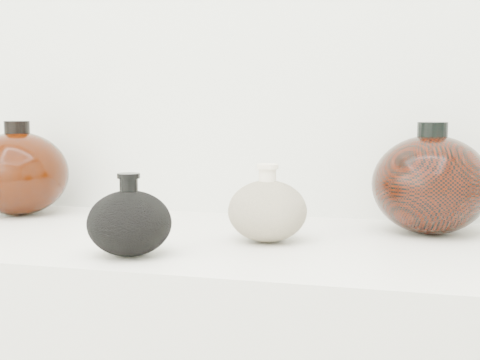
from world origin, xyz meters
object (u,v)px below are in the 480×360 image
(black_gourd_vase, at_px, (129,222))
(left_round_pot, at_px, (19,173))
(right_round_pot, at_px, (431,184))
(cream_gourd_vase, at_px, (267,210))

(black_gourd_vase, xyz_separation_m, left_round_pot, (-0.37, 0.28, 0.03))
(right_round_pot, bearing_deg, left_round_pot, -179.46)
(black_gourd_vase, bearing_deg, left_round_pot, 142.48)
(black_gourd_vase, distance_m, left_round_pot, 0.46)
(right_round_pot, bearing_deg, cream_gourd_vase, -151.07)
(cream_gourd_vase, distance_m, right_round_pot, 0.28)
(black_gourd_vase, distance_m, cream_gourd_vase, 0.22)
(left_round_pot, bearing_deg, right_round_pot, 0.54)
(black_gourd_vase, bearing_deg, right_round_pot, 34.84)
(left_round_pot, xyz_separation_m, right_round_pot, (0.78, 0.01, 0.00))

